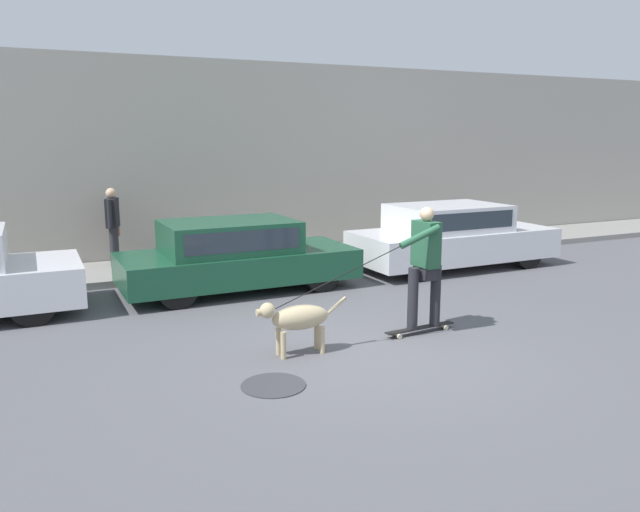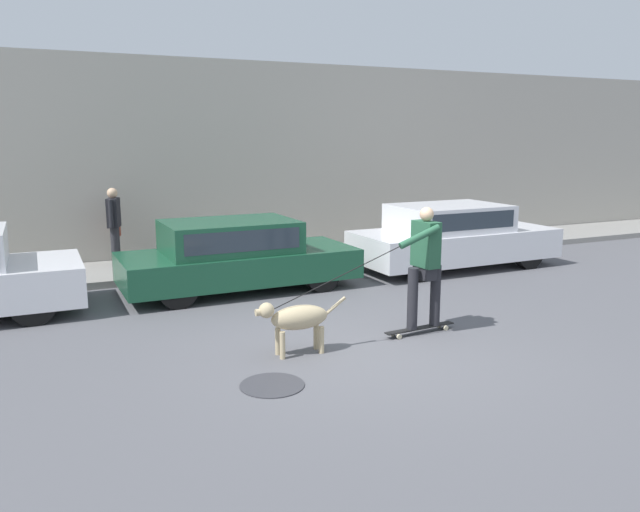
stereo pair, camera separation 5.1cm
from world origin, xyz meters
The scene contains 9 objects.
ground_plane centered at (0.00, 0.00, 0.00)m, with size 36.00×36.00×0.00m, color #545459.
back_wall centered at (0.00, 7.03, 2.19)m, with size 32.00×0.30×4.39m.
sidewalk_curb centered at (0.00, 5.86, 0.07)m, with size 30.00×2.01×0.13m.
parked_car_1 centered at (-0.72, 3.76, 0.62)m, with size 4.18×1.80×1.27m.
parked_car_2 centered at (3.99, 3.76, 0.65)m, with size 4.34×1.86×1.34m.
dog centered at (-1.03, 0.20, 0.47)m, with size 1.23×0.33×0.72m.
skateboarder centered at (0.91, 0.28, 1.01)m, with size 2.88×0.60×1.78m.
pedestrian_with_bag centered at (-2.50, 6.27, 1.01)m, with size 0.33×0.68×1.58m.
manhole_cover centered at (-1.68, -0.62, 0.01)m, with size 0.73×0.73×0.01m.
Camera 1 is at (-3.97, -6.77, 2.73)m, focal length 35.00 mm.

